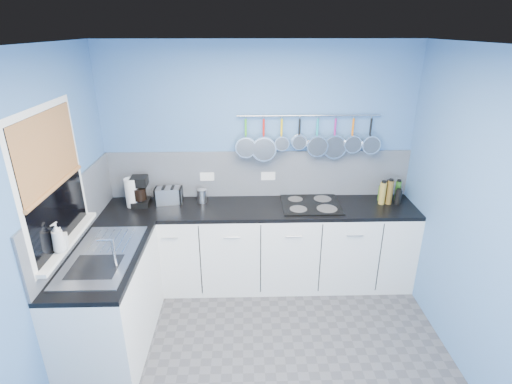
{
  "coord_description": "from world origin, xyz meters",
  "views": [
    {
      "loc": [
        -0.14,
        -2.49,
        2.6
      ],
      "look_at": [
        -0.05,
        0.75,
        1.25
      ],
      "focal_mm": 27.85,
      "sensor_mm": 36.0,
      "label": 1
    }
  ],
  "objects_px": {
    "paper_towel": "(132,193)",
    "canister": "(202,196)",
    "soap_bottle_b": "(61,238)",
    "coffee_maker": "(140,191)",
    "hob": "(311,204)",
    "soap_bottle_a": "(58,237)",
    "toaster": "(169,195)"
  },
  "relations": [
    {
      "from": "paper_towel",
      "to": "canister",
      "type": "height_order",
      "value": "paper_towel"
    },
    {
      "from": "soap_bottle_b",
      "to": "coffee_maker",
      "type": "distance_m",
      "value": 1.15
    },
    {
      "from": "paper_towel",
      "to": "hob",
      "type": "xyz_separation_m",
      "value": [
        1.83,
        -0.02,
        -0.14
      ]
    },
    {
      "from": "paper_towel",
      "to": "coffee_maker",
      "type": "bearing_deg",
      "value": 16.09
    },
    {
      "from": "paper_towel",
      "to": "coffee_maker",
      "type": "distance_m",
      "value": 0.08
    },
    {
      "from": "canister",
      "to": "soap_bottle_b",
      "type": "bearing_deg",
      "value": -128.57
    },
    {
      "from": "coffee_maker",
      "to": "canister",
      "type": "relative_size",
      "value": 2.14
    },
    {
      "from": "canister",
      "to": "soap_bottle_a",
      "type": "bearing_deg",
      "value": -127.43
    },
    {
      "from": "hob",
      "to": "canister",
      "type": "bearing_deg",
      "value": 174.81
    },
    {
      "from": "soap_bottle_b",
      "to": "toaster",
      "type": "distance_m",
      "value": 1.31
    },
    {
      "from": "soap_bottle_a",
      "to": "hob",
      "type": "height_order",
      "value": "soap_bottle_a"
    },
    {
      "from": "soap_bottle_a",
      "to": "paper_towel",
      "type": "bearing_deg",
      "value": 78.34
    },
    {
      "from": "coffee_maker",
      "to": "canister",
      "type": "xyz_separation_m",
      "value": [
        0.62,
        0.06,
        -0.08
      ]
    },
    {
      "from": "soap_bottle_a",
      "to": "coffee_maker",
      "type": "xyz_separation_m",
      "value": [
        0.31,
        1.16,
        -0.12
      ]
    },
    {
      "from": "toaster",
      "to": "paper_towel",
      "type": "bearing_deg",
      "value": -179.65
    },
    {
      "from": "soap_bottle_b",
      "to": "canister",
      "type": "xyz_separation_m",
      "value": [
        0.93,
        1.17,
        -0.16
      ]
    },
    {
      "from": "coffee_maker",
      "to": "soap_bottle_a",
      "type": "bearing_deg",
      "value": -106.9
    },
    {
      "from": "soap_bottle_a",
      "to": "paper_towel",
      "type": "distance_m",
      "value": 1.17
    },
    {
      "from": "soap_bottle_a",
      "to": "toaster",
      "type": "xyz_separation_m",
      "value": [
        0.59,
        1.2,
        -0.19
      ]
    },
    {
      "from": "coffee_maker",
      "to": "canister",
      "type": "distance_m",
      "value": 0.63
    },
    {
      "from": "hob",
      "to": "toaster",
      "type": "bearing_deg",
      "value": 176.38
    },
    {
      "from": "soap_bottle_b",
      "to": "canister",
      "type": "bearing_deg",
      "value": 51.43
    },
    {
      "from": "canister",
      "to": "coffee_maker",
      "type": "bearing_deg",
      "value": -174.71
    },
    {
      "from": "toaster",
      "to": "hob",
      "type": "distance_m",
      "value": 1.48
    },
    {
      "from": "soap_bottle_b",
      "to": "paper_towel",
      "type": "relative_size",
      "value": 0.58
    },
    {
      "from": "soap_bottle_b",
      "to": "hob",
      "type": "distance_m",
      "value": 2.33
    },
    {
      "from": "soap_bottle_b",
      "to": "coffee_maker",
      "type": "relative_size",
      "value": 0.57
    },
    {
      "from": "soap_bottle_a",
      "to": "canister",
      "type": "xyz_separation_m",
      "value": [
        0.93,
        1.21,
        -0.2
      ]
    },
    {
      "from": "soap_bottle_b",
      "to": "toaster",
      "type": "relative_size",
      "value": 0.66
    },
    {
      "from": "soap_bottle_b",
      "to": "canister",
      "type": "relative_size",
      "value": 1.21
    },
    {
      "from": "canister",
      "to": "hob",
      "type": "xyz_separation_m",
      "value": [
        1.13,
        -0.1,
        -0.06
      ]
    },
    {
      "from": "toaster",
      "to": "canister",
      "type": "bearing_deg",
      "value": -9.19
    }
  ]
}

